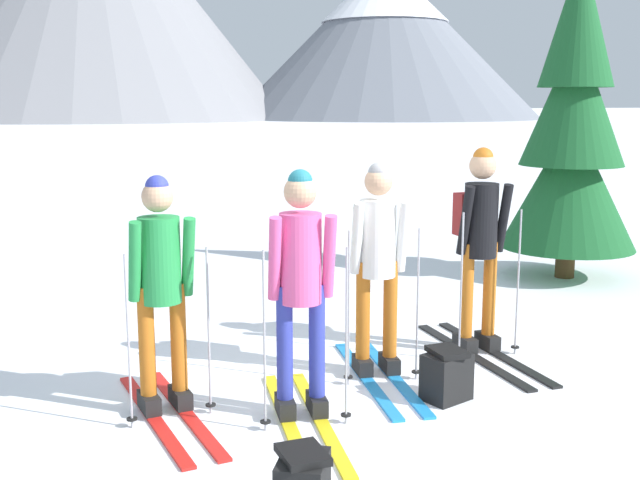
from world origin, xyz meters
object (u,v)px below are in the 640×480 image
skier_in_white (377,258)px  skier_in_black (479,238)px  backpack_on_snow_beside (447,375)px  skier_in_green (160,282)px  pine_tree_near (573,132)px  skier_in_pink (300,281)px

skier_in_white → skier_in_black: size_ratio=0.95×
backpack_on_snow_beside → skier_in_white: bearing=109.5°
skier_in_green → pine_tree_near: pine_tree_near is taller
skier_in_green → skier_in_white: size_ratio=0.99×
skier_in_green → backpack_on_snow_beside: 2.12m
pine_tree_near → skier_in_green: bearing=-155.9°
skier_in_pink → skier_in_black: (1.88, 0.77, 0.04)m
skier_in_white → backpack_on_snow_beside: (0.24, -0.68, -0.74)m
skier_in_white → skier_in_green: bearing=-175.3°
skier_in_white → backpack_on_snow_beside: bearing=-70.5°
skier_in_pink → skier_in_green: bearing=153.1°
skier_in_white → pine_tree_near: size_ratio=0.44×
skier_in_green → skier_in_pink: bearing=-26.9°
skier_in_green → skier_in_pink: skier_in_pink is taller
skier_in_green → pine_tree_near: size_ratio=0.44×
skier_in_green → skier_in_black: 2.75m
skier_in_pink → pine_tree_near: size_ratio=0.46×
skier_in_white → skier_in_black: (1.05, 0.20, 0.05)m
skier_in_pink → skier_in_black: bearing=22.2°
skier_in_black → skier_in_white: bearing=-169.2°
skier_in_white → skier_in_black: 1.07m
skier_in_black → pine_tree_near: pine_tree_near is taller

